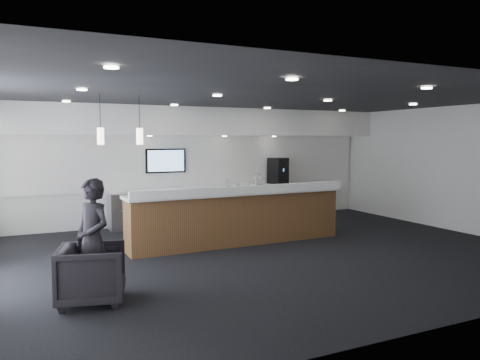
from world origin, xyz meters
name	(u,v)px	position (x,y,z in m)	size (l,w,h in m)	color
ground	(275,253)	(0.00, 0.00, 0.00)	(10.00, 10.00, 0.00)	black
ceiling	(276,97)	(0.00, 0.00, 3.00)	(10.00, 8.00, 0.02)	black
back_wall	(201,165)	(0.00, 4.00, 1.50)	(10.00, 0.02, 3.00)	white
right_wall	(458,169)	(5.00, 0.00, 1.50)	(0.02, 8.00, 3.00)	white
soffit_bulkhead	(207,122)	(0.00, 3.55, 2.65)	(10.00, 0.90, 0.70)	white
alcove_panel	(201,162)	(0.00, 3.97, 1.60)	(9.80, 0.06, 1.40)	white
back_credenza	(206,205)	(0.00, 3.64, 0.48)	(5.06, 0.66, 0.95)	#9C9DA4
wall_tv	(166,161)	(-1.00, 3.91, 1.65)	(1.05, 0.08, 0.62)	black
pendant_left	(140,136)	(-2.40, 0.80, 2.25)	(0.12, 0.12, 0.30)	#FFE7C6
pendant_right	(101,136)	(-3.10, 0.80, 2.25)	(0.12, 0.12, 0.30)	#FFE7C6
ceiling_can_lights	(276,98)	(0.00, 0.00, 2.97)	(7.00, 5.00, 0.02)	white
service_counter	(238,217)	(-0.31, 1.03, 0.58)	(4.74, 0.88, 1.49)	brown
coffee_machine	(278,171)	(2.20, 3.67, 1.31)	(0.51, 0.59, 0.73)	black
info_sign_left	(228,183)	(0.60, 3.58, 1.05)	(0.15, 0.02, 0.20)	white
info_sign_right	(260,181)	(1.57, 3.57, 1.06)	(0.17, 0.02, 0.23)	white
armchair	(92,274)	(-3.61, -1.38, 0.39)	(0.84, 0.87, 0.79)	black
lounge_guest	(93,240)	(-3.57, -1.27, 0.83)	(0.61, 0.40, 1.67)	black
cup_0	(255,183)	(1.41, 3.57, 1.00)	(0.10, 0.10, 0.10)	white
cup_1	(250,183)	(1.27, 3.57, 1.00)	(0.10, 0.10, 0.10)	white
cup_2	(246,184)	(1.13, 3.57, 1.00)	(0.10, 0.10, 0.10)	white
cup_3	(241,184)	(0.99, 3.57, 1.00)	(0.10, 0.10, 0.10)	white
cup_4	(236,184)	(0.85, 3.57, 1.00)	(0.10, 0.10, 0.10)	white
cup_5	(232,184)	(0.71, 3.57, 1.00)	(0.10, 0.10, 0.10)	white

